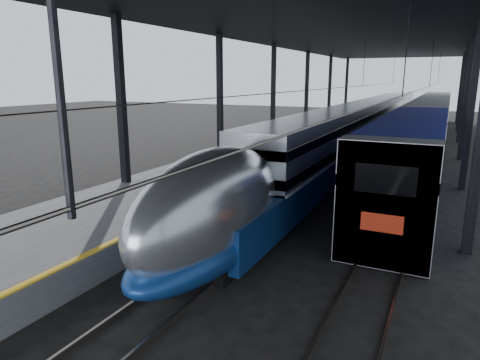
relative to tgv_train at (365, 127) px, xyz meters
The scene contains 7 objects.
ground 27.75m from the tgv_train, 94.14° to the right, with size 160.00×160.00×0.00m, color black.
platform 9.50m from the tgv_train, 125.85° to the right, with size 6.00×80.00×1.00m, color #4C4C4F.
yellow_strip 8.13m from the tgv_train, 109.53° to the right, with size 0.30×80.00×0.01m, color gold.
rails 8.22m from the tgv_train, 71.82° to the right, with size 6.52×80.00×0.16m.
canopy 10.48m from the tgv_train, 90.75° to the right, with size 18.00×75.00×9.47m.
tgv_train is the anchor object (origin of this frame).
second_train 5.29m from the tgv_train, 18.98° to the left, with size 3.07×56.05×4.23m.
Camera 1 is at (8.55, -11.38, 6.09)m, focal length 32.00 mm.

